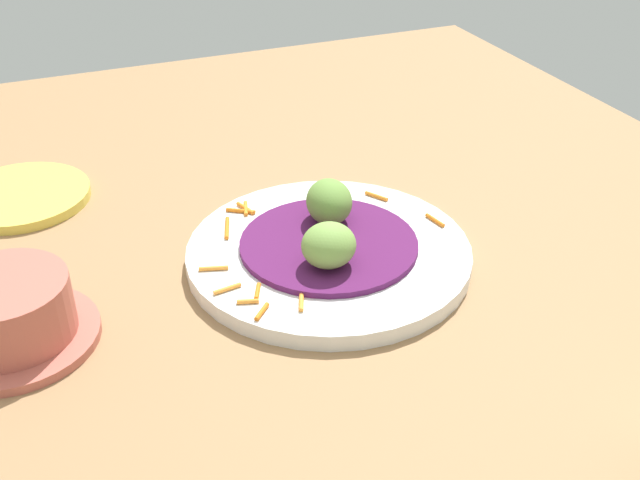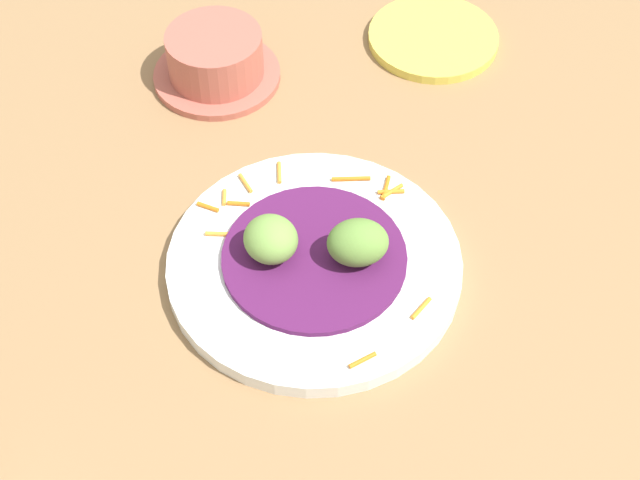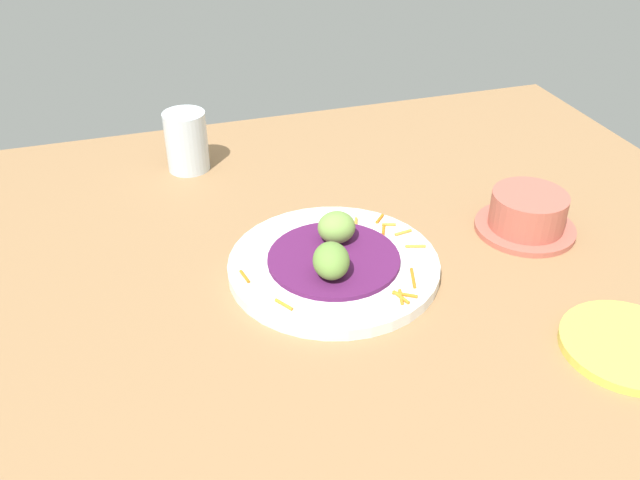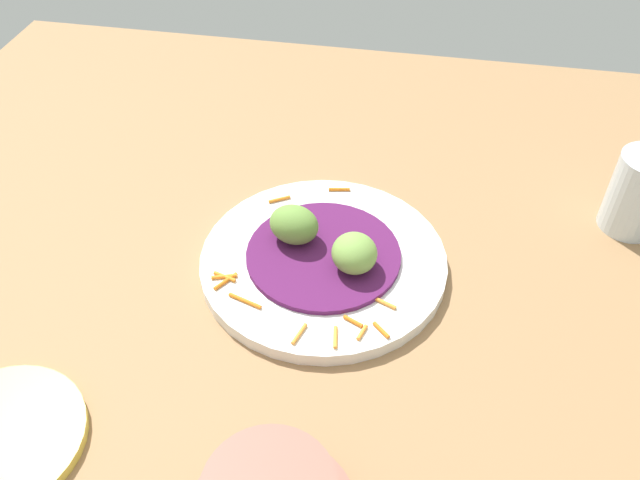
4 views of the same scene
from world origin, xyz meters
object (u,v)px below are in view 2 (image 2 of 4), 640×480
object	(u,v)px
guac_scoop_center	(358,243)
terracotta_bowl	(215,59)
main_plate	(314,265)
guac_scoop_left	(271,239)
side_plate_small	(433,38)

from	to	relation	value
guac_scoop_center	terracotta_bowl	distance (cm)	29.76
main_plate	terracotta_bowl	xyz separation A→B (cm)	(27.87, 1.12, 1.81)
main_plate	guac_scoop_left	xyz separation A→B (cm)	(1.50, 3.47, 3.31)
guac_scoop_left	side_plate_small	world-z (taller)	guac_scoop_left
main_plate	guac_scoop_left	distance (cm)	5.02
guac_scoop_center	main_plate	bearing A→B (deg)	66.66
guac_scoop_center	guac_scoop_left	bearing A→B (deg)	66.66
guac_scoop_left	terracotta_bowl	world-z (taller)	guac_scoop_left
main_plate	terracotta_bowl	bearing A→B (deg)	2.31
guac_scoop_left	side_plate_small	distance (cm)	36.04
main_plate	terracotta_bowl	size ratio (longest dim) A/B	1.94
main_plate	guac_scoop_center	xyz separation A→B (cm)	(-1.50, -3.47, 3.43)
main_plate	side_plate_small	world-z (taller)	main_plate
main_plate	guac_scoop_left	bearing A→B (deg)	66.66
main_plate	guac_scoop_left	world-z (taller)	guac_scoop_left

